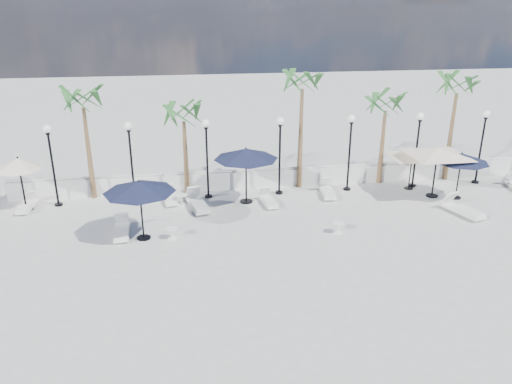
{
  "coord_description": "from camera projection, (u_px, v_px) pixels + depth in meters",
  "views": [
    {
      "loc": [
        -4.54,
        -16.18,
        8.95
      ],
      "look_at": [
        -1.68,
        3.0,
        1.5
      ],
      "focal_mm": 35.0,
      "sensor_mm": 36.0,
      "label": 1
    }
  ],
  "objects": [
    {
      "name": "parasol_navy_left",
      "position": [
        139.0,
        187.0,
        19.29
      ],
      "size": [
        2.84,
        2.84,
        2.51
      ],
      "color": "black",
      "rests_on": "ground"
    },
    {
      "name": "lounger_4",
      "position": [
        269.0,
        200.0,
        23.36
      ],
      "size": [
        0.73,
        1.7,
        0.62
      ],
      "rotation": [
        0.0,
        0.0,
        0.12
      ],
      "color": "silver",
      "rests_on": "ground"
    },
    {
      "name": "palm_2",
      "position": [
        302.0,
        86.0,
        23.84
      ],
      "size": [
        2.6,
        2.6,
        6.1
      ],
      "color": "brown",
      "rests_on": "ground"
    },
    {
      "name": "side_table_1",
      "position": [
        172.0,
        232.0,
        19.96
      ],
      "size": [
        0.47,
        0.47,
        0.46
      ],
      "color": "silver",
      "rests_on": "ground"
    },
    {
      "name": "parasol_cream_sq_b",
      "position": [
        438.0,
        148.0,
        23.52
      ],
      "size": [
        5.33,
        5.33,
        2.67
      ],
      "color": "black",
      "rests_on": "ground"
    },
    {
      "name": "lamppost_6",
      "position": [
        483.0,
        137.0,
        25.32
      ],
      "size": [
        0.36,
        0.36,
        3.84
      ],
      "color": "black",
      "rests_on": "ground"
    },
    {
      "name": "ground",
      "position": [
        312.0,
        255.0,
        18.77
      ],
      "size": [
        100.0,
        100.0,
        0.0
      ],
      "primitive_type": "plane",
      "color": "#AAABA5",
      "rests_on": "ground"
    },
    {
      "name": "parasol_navy_mid",
      "position": [
        246.0,
        154.0,
        22.87
      ],
      "size": [
        3.01,
        3.01,
        2.7
      ],
      "color": "black",
      "rests_on": "ground"
    },
    {
      "name": "side_table_2",
      "position": [
        338.0,
        227.0,
        20.46
      ],
      "size": [
        0.47,
        0.47,
        0.46
      ],
      "color": "silver",
      "rests_on": "ground"
    },
    {
      "name": "lounger_3",
      "position": [
        198.0,
        203.0,
        22.87
      ],
      "size": [
        1.08,
        2.17,
        0.78
      ],
      "rotation": [
        0.0,
        0.0,
        0.21
      ],
      "color": "silver",
      "rests_on": "ground"
    },
    {
      "name": "lamppost_1",
      "position": [
        130.0,
        151.0,
        22.91
      ],
      "size": [
        0.36,
        0.36,
        3.84
      ],
      "color": "black",
      "rests_on": "ground"
    },
    {
      "name": "parasol_cream_small",
      "position": [
        19.0,
        165.0,
        22.08
      ],
      "size": [
        2.06,
        2.06,
        2.53
      ],
      "color": "black",
      "rests_on": "ground"
    },
    {
      "name": "lamppost_3",
      "position": [
        280.0,
        145.0,
        23.88
      ],
      "size": [
        0.36,
        0.36,
        3.84
      ],
      "color": "black",
      "rests_on": "ground"
    },
    {
      "name": "palm_0",
      "position": [
        83.0,
        105.0,
        22.64
      ],
      "size": [
        2.6,
        2.6,
        5.5
      ],
      "color": "brown",
      "rests_on": "ground"
    },
    {
      "name": "lounger_2",
      "position": [
        170.0,
        197.0,
        23.7
      ],
      "size": [
        0.81,
        1.78,
        0.64
      ],
      "rotation": [
        0.0,
        0.0,
        0.15
      ],
      "color": "silver",
      "rests_on": "ground"
    },
    {
      "name": "palm_4",
      "position": [
        457.0,
        90.0,
        25.08
      ],
      "size": [
        2.6,
        2.6,
        5.7
      ],
      "color": "brown",
      "rests_on": "ground"
    },
    {
      "name": "lamppost_2",
      "position": [
        207.0,
        148.0,
        23.39
      ],
      "size": [
        0.36,
        0.36,
        3.84
      ],
      "color": "black",
      "rests_on": "ground"
    },
    {
      "name": "parasol_navy_right",
      "position": [
        461.0,
        158.0,
        23.46
      ],
      "size": [
        2.58,
        2.58,
        2.31
      ],
      "color": "black",
      "rests_on": "ground"
    },
    {
      "name": "lamppost_0",
      "position": [
        51.0,
        154.0,
        22.43
      ],
      "size": [
        0.36,
        0.36,
        3.84
      ],
      "color": "black",
      "rests_on": "ground"
    },
    {
      "name": "palm_1",
      "position": [
        184.0,
        118.0,
        23.54
      ],
      "size": [
        2.6,
        2.6,
        4.7
      ],
      "color": "brown",
      "rests_on": "ground"
    },
    {
      "name": "lounger_1",
      "position": [
        27.0,
        205.0,
        22.81
      ],
      "size": [
        0.63,
        1.71,
        0.63
      ],
      "rotation": [
        0.0,
        0.0,
        -0.05
      ],
      "color": "silver",
      "rests_on": "ground"
    },
    {
      "name": "balustrade",
      "position": [
        275.0,
        178.0,
        25.53
      ],
      "size": [
        26.0,
        0.3,
        1.01
      ],
      "color": "silver",
      "rests_on": "ground"
    },
    {
      "name": "lamppost_5",
      "position": [
        418.0,
        139.0,
        24.84
      ],
      "size": [
        0.36,
        0.36,
        3.84
      ],
      "color": "black",
      "rests_on": "ground"
    },
    {
      "name": "palm_3",
      "position": [
        386.0,
        108.0,
        24.85
      ],
      "size": [
        2.6,
        2.6,
        4.9
      ],
      "color": "brown",
      "rests_on": "ground"
    },
    {
      "name": "lamppost_4",
      "position": [
        350.0,
        142.0,
        24.36
      ],
      "size": [
        0.36,
        0.36,
        3.84
      ],
      "color": "black",
      "rests_on": "ground"
    },
    {
      "name": "lounger_5",
      "position": [
        463.0,
        209.0,
        22.25
      ],
      "size": [
        1.28,
        2.13,
        0.76
      ],
      "rotation": [
        0.0,
        0.0,
        0.33
      ],
      "color": "silver",
      "rests_on": "ground"
    },
    {
      "name": "side_table_0",
      "position": [
        182.0,
        199.0,
        23.25
      ],
      "size": [
        0.54,
        0.54,
        0.52
      ],
      "color": "silver",
      "rests_on": "ground"
    },
    {
      "name": "lounger_0",
      "position": [
        122.0,
        230.0,
        20.27
      ],
      "size": [
        0.69,
        1.82,
        0.67
      ],
      "rotation": [
        0.0,
        0.0,
        0.06
      ],
      "color": "silver",
      "rests_on": "ground"
    },
    {
      "name": "lounger_6",
      "position": [
        328.0,
        191.0,
        24.43
      ],
      "size": [
        0.78,
        1.86,
        0.68
      ],
      "rotation": [
        0.0,
        0.0,
        -0.11
      ],
      "color": "silver",
      "rests_on": "ground"
    },
    {
      "name": "parasol_cream_sq_a",
      "position": [
        413.0,
        151.0,
        24.7
      ],
      "size": [
        4.37,
        4.37,
        2.15
      ],
      "color": "black",
      "rests_on": "ground"
    }
  ]
}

